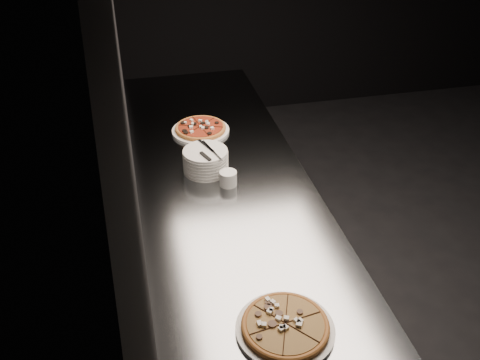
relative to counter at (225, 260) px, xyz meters
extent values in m
cube|color=black|center=(-0.37, 0.00, 0.94)|extent=(0.02, 5.00, 2.80)
cube|color=slate|center=(0.00, 0.00, -0.01)|extent=(0.70, 2.40, 0.90)
cube|color=slate|center=(0.00, 0.00, 0.45)|extent=(0.74, 2.44, 0.02)
cylinder|color=white|center=(0.02, -0.85, 0.47)|extent=(0.30, 0.30, 0.01)
cylinder|color=#C27B3A|center=(0.02, -0.85, 0.48)|extent=(0.30, 0.30, 0.01)
torus|color=#C27B3A|center=(0.02, -0.85, 0.48)|extent=(0.31, 0.31, 0.02)
cylinder|color=gold|center=(0.02, -0.85, 0.49)|extent=(0.27, 0.27, 0.01)
cylinder|color=white|center=(-0.02, 0.46, 0.47)|extent=(0.29, 0.29, 0.01)
cylinder|color=#C27B3A|center=(-0.02, 0.46, 0.48)|extent=(0.32, 0.32, 0.01)
torus|color=#C27B3A|center=(-0.02, 0.46, 0.48)|extent=(0.32, 0.32, 0.02)
cylinder|color=maroon|center=(-0.02, 0.46, 0.49)|extent=(0.28, 0.28, 0.01)
cylinder|color=white|center=(-0.06, 0.10, 0.47)|extent=(0.20, 0.20, 0.01)
cylinder|color=white|center=(-0.06, 0.10, 0.48)|extent=(0.20, 0.20, 0.01)
cylinder|color=white|center=(-0.06, 0.10, 0.50)|extent=(0.20, 0.20, 0.01)
cylinder|color=white|center=(-0.06, 0.10, 0.51)|extent=(0.20, 0.20, 0.01)
cylinder|color=white|center=(-0.06, 0.10, 0.53)|extent=(0.20, 0.20, 0.01)
cylinder|color=white|center=(-0.06, 0.10, 0.54)|extent=(0.20, 0.20, 0.01)
cylinder|color=white|center=(-0.06, 0.10, 0.56)|extent=(0.20, 0.20, 0.01)
cube|color=silver|center=(-0.05, 0.14, 0.56)|extent=(0.06, 0.12, 0.00)
cube|color=black|center=(-0.07, 0.04, 0.57)|extent=(0.04, 0.08, 0.01)
cube|color=silver|center=(-0.03, 0.09, 0.56)|extent=(0.02, 0.20, 0.00)
cylinder|color=silver|center=(0.01, -0.04, 0.49)|extent=(0.07, 0.07, 0.06)
cylinder|color=black|center=(0.01, -0.04, 0.52)|extent=(0.06, 0.06, 0.01)
camera|label=1|loc=(-0.36, -1.89, 1.74)|focal=40.00mm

